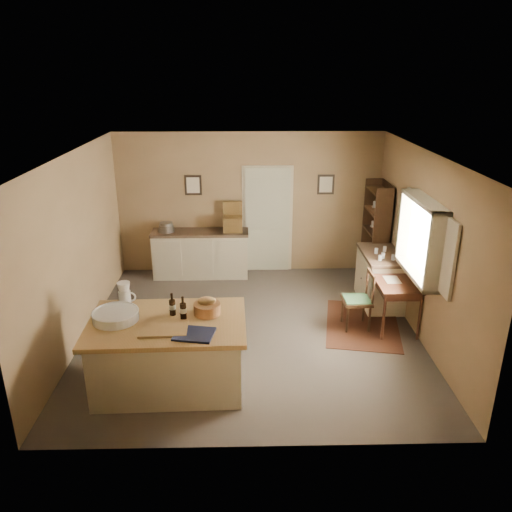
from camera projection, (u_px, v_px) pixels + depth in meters
The scene contains 16 objects.
ground at pixel (251, 331), 7.66m from camera, with size 5.00×5.00×0.00m, color brown.
wall_back at pixel (249, 204), 9.52m from camera, with size 5.00×0.10×2.70m, color #957652.
wall_front at pixel (254, 336), 4.85m from camera, with size 5.00×0.10×2.70m, color #957652.
wall_left at pixel (76, 250), 7.13m from camera, with size 0.10×5.00×2.70m, color #957652.
wall_right at pixel (423, 247), 7.24m from camera, with size 0.10×5.00×2.70m, color #957652.
ceiling at pixel (251, 154), 6.70m from camera, with size 5.00×5.00×0.00m, color silver.
door at pixel (267, 219), 9.60m from camera, with size 0.97×0.06×2.11m, color #B4B397.
framed_prints at pixel (260, 185), 9.37m from camera, with size 2.82×0.02×0.38m.
window at pixel (424, 238), 6.98m from camera, with size 0.25×1.99×1.12m.
work_island at pixel (168, 351), 6.21m from camera, with size 1.94×1.29×1.20m.
sideboard at pixel (201, 252), 9.53m from camera, with size 1.83×0.52×1.18m.
rug at pixel (362, 324), 7.84m from camera, with size 1.10×1.60×0.01m, color #421F13.
writing_desk at pixel (395, 285), 7.61m from camera, with size 0.61×1.00×0.82m.
desk_chair at pixel (357, 301), 7.62m from camera, with size 0.42×0.42×0.90m, color black, non-canonical shape.
right_cabinet at pixel (380, 278), 8.43m from camera, with size 0.63×1.13×0.99m.
shelving_unit at pixel (378, 234), 9.12m from camera, with size 0.32×0.85×1.88m.
Camera 1 is at (-0.08, -6.76, 3.80)m, focal length 35.00 mm.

